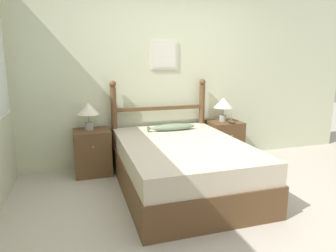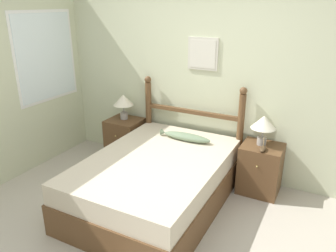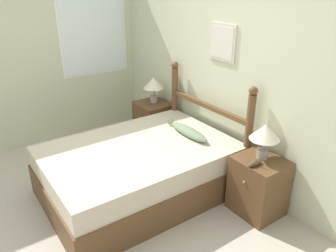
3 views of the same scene
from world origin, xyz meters
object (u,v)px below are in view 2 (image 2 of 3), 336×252
Objects in this scene: bed at (156,181)px; model_boat at (263,149)px; fish_pillow at (186,137)px; nightstand_right at (260,169)px; nightstand_left at (125,139)px; table_lamp_left at (123,101)px; table_lamp_right at (264,124)px.

model_boat reaches higher than bed.
nightstand_right is at bearing 12.52° from fish_pillow.
bed is at bearing -140.37° from nightstand_right.
fish_pillow reaches higher than nightstand_right.
model_boat is (1.02, 0.68, 0.35)m from bed.
fish_pillow reaches higher than nightstand_left.
table_lamp_left is at bearing 139.88° from bed.
table_lamp_right is (0.97, 0.85, 0.59)m from bed.
fish_pillow is (-0.94, -0.06, -0.01)m from model_boat.
nightstand_right is 0.99m from fish_pillow.
nightstand_left is 0.90× the size of fish_pillow.
table_lamp_right is (1.99, -0.01, 0.00)m from table_lamp_left.
fish_pillow is (0.08, 0.62, 0.34)m from bed.
bed is at bearing -146.20° from model_boat.
table_lamp_left reaches higher than nightstand_right.
table_lamp_left reaches higher than model_boat.
fish_pillow is at bearing 82.64° from bed.
nightstand_right is at bearing -47.81° from table_lamp_right.
nightstand_right is 1.68× the size of table_lamp_left.
nightstand_right is 0.57m from table_lamp_right.
nightstand_right is (0.99, 0.82, 0.02)m from bed.
nightstand_left is (-0.99, 0.82, 0.02)m from bed.
table_lamp_left reaches higher than fish_pillow.
table_lamp_right is 0.30m from model_boat.
table_lamp_right is (1.96, 0.03, 0.57)m from nightstand_left.
bed is 11.90× the size of model_boat.
table_lamp_left is at bearing 125.13° from nightstand_left.
table_lamp_right is at bearing 108.16° from model_boat.
bed is 1.46m from table_lamp_left.
table_lamp_right reaches higher than model_boat.
model_boat is (2.04, -0.17, -0.24)m from table_lamp_left.
nightstand_right is 0.90× the size of fish_pillow.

